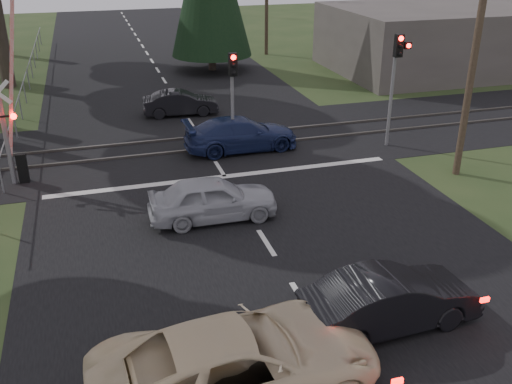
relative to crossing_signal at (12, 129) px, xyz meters
name	(u,v)px	position (x,y,z in m)	size (l,w,h in m)	color
ground	(302,300)	(7.27, -9.79, -2.06)	(120.00, 120.00, 0.00)	#283B1A
road	(214,160)	(7.27, 0.21, -2.05)	(14.00, 100.00, 0.01)	black
rail_corridor	(204,144)	(7.27, 2.21, -2.05)	(120.00, 8.00, 0.01)	black
stop_line	(225,176)	(7.27, -1.59, -2.05)	(13.00, 0.35, 0.00)	silver
rail_near	(208,149)	(7.27, 1.41, -2.01)	(120.00, 0.12, 0.10)	#59544C
rail_far	(200,137)	(7.27, 3.01, -2.01)	(120.00, 0.12, 0.10)	#59544C
crossing_signal	(12,129)	(0.00, 0.00, 0.00)	(1.62, 0.38, 6.96)	slate
traffic_signal_right	(397,69)	(14.82, -0.31, 1.26)	(0.68, 0.48, 4.70)	slate
traffic_signal_center	(233,86)	(8.27, 0.89, 0.75)	(0.32, 0.48, 4.10)	slate
utility_pole_near	(476,48)	(15.77, -3.79, 2.67)	(1.80, 0.26, 9.00)	#4C3D2D
fence_left	(28,96)	(-0.53, 12.71, -2.06)	(0.10, 36.00, 1.20)	slate
building_right	(442,38)	(25.27, 12.21, -0.06)	(14.00, 10.00, 4.00)	#59514C
cream_coupe	(238,363)	(4.92, -12.39, -1.27)	(2.63, 5.69, 1.58)	beige
dark_hatchback	(390,300)	(8.83, -11.26, -1.37)	(1.46, 4.20, 1.38)	black
silver_car	(213,199)	(6.12, -4.79, -1.36)	(1.64, 4.07, 1.39)	#ACAEB5
blue_sedan	(241,134)	(8.63, 1.06, -1.37)	(1.93, 4.75, 1.38)	#1A254F
dark_car_far	(180,103)	(7.05, 6.73, -1.45)	(1.28, 3.68, 1.21)	black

